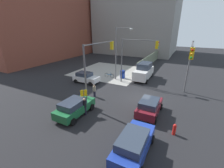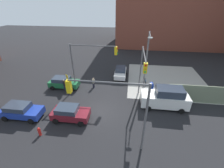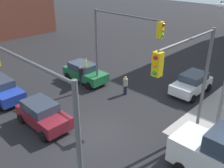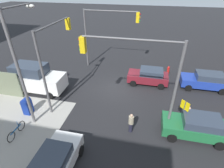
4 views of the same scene
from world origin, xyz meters
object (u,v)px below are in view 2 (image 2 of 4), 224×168
at_px(coupe_maroon, 70,113).
at_px(hatchback_blue, 21,111).
at_px(van_white_delivery, 165,98).
at_px(sedan_white, 120,72).
at_px(bicycle_leaning_on_fence, 145,82).
at_px(sedan_green, 64,82).
at_px(traffic_signal_se_corner, 115,103).
at_px(traffic_signal_nw_corner, 89,59).
at_px(street_lamp_corner, 147,59).
at_px(pedestrian_crossing, 64,85).
at_px(mailbox_blue, 151,87).
at_px(pedestrian_waiting, 93,83).
at_px(traffic_signal_ne_corner, 142,68).
at_px(fire_hydrant, 39,131).

xyz_separation_m(coupe_maroon, hatchback_blue, (-5.39, -0.30, 0.00)).
height_order(hatchback_blue, van_white_delivery, van_white_delivery).
bearing_deg(sedan_white, bicycle_leaning_on_fence, -26.06).
relative_size(sedan_green, van_white_delivery, 0.78).
xyz_separation_m(traffic_signal_se_corner, sedan_green, (-8.46, 9.13, -3.82)).
xyz_separation_m(sedan_green, van_white_delivery, (13.76, -2.83, 0.44)).
xyz_separation_m(hatchback_blue, van_white_delivery, (15.77, 3.79, 0.44)).
relative_size(traffic_signal_se_corner, van_white_delivery, 1.20).
bearing_deg(hatchback_blue, traffic_signal_nw_corner, 46.44).
height_order(traffic_signal_nw_corner, coupe_maroon, traffic_signal_nw_corner).
xyz_separation_m(street_lamp_corner, pedestrian_crossing, (-10.98, -1.63, -3.79)).
distance_m(sedan_green, pedestrian_crossing, 0.97).
height_order(traffic_signal_se_corner, mailbox_blue, traffic_signal_se_corner).
height_order(van_white_delivery, pedestrian_crossing, van_white_delivery).
xyz_separation_m(van_white_delivery, pedestrian_crossing, (-13.27, 2.00, -0.37)).
relative_size(pedestrian_crossing, pedestrian_waiting, 1.12).
distance_m(sedan_white, pedestrian_waiting, 5.36).
relative_size(coupe_maroon, pedestrian_waiting, 2.52).
distance_m(traffic_signal_ne_corner, pedestrian_waiting, 8.01).
height_order(traffic_signal_se_corner, fire_hydrant, traffic_signal_se_corner).
bearing_deg(traffic_signal_se_corner, sedan_green, 132.83).
relative_size(traffic_signal_ne_corner, sedan_white, 1.67).
xyz_separation_m(traffic_signal_se_corner, hatchback_blue, (-10.47, 2.51, -3.82)).
height_order(traffic_signal_ne_corner, pedestrian_crossing, traffic_signal_ne_corner).
distance_m(sedan_white, pedestrian_crossing, 9.15).
xyz_separation_m(traffic_signal_se_corner, traffic_signal_ne_corner, (2.33, 7.00, -0.05)).
bearing_deg(sedan_white, traffic_signal_se_corner, -87.78).
relative_size(mailbox_blue, bicycle_leaning_on_fence, 0.82).
distance_m(traffic_signal_se_corner, pedestrian_crossing, 12.10).
distance_m(coupe_maroon, hatchback_blue, 5.40).
xyz_separation_m(traffic_signal_nw_corner, fire_hydrant, (-2.87, -8.70, -4.18)).
relative_size(traffic_signal_se_corner, sedan_green, 1.53).
bearing_deg(hatchback_blue, van_white_delivery, 13.51).
distance_m(traffic_signal_ne_corner, fire_hydrant, 12.34).
relative_size(sedan_white, bicycle_leaning_on_fence, 2.23).
relative_size(sedan_green, hatchback_blue, 0.97).
bearing_deg(van_white_delivery, traffic_signal_ne_corner, 166.78).
height_order(sedan_white, pedestrian_crossing, pedestrian_crossing).
bearing_deg(coupe_maroon, sedan_green, 118.14).
height_order(fire_hydrant, pedestrian_crossing, pedestrian_crossing).
relative_size(mailbox_blue, pedestrian_waiting, 0.91).
distance_m(sedan_green, van_white_delivery, 14.06).
xyz_separation_m(traffic_signal_ne_corner, street_lamp_corner, (0.68, 2.93, 0.08)).
bearing_deg(mailbox_blue, van_white_delivery, -68.34).
distance_m(street_lamp_corner, mailbox_blue, 4.09).
xyz_separation_m(street_lamp_corner, bicycle_leaning_on_fence, (0.42, 1.77, -4.35)).
xyz_separation_m(traffic_signal_se_corner, mailbox_blue, (4.03, 9.50, -3.90)).
bearing_deg(street_lamp_corner, fire_hydrant, -136.59).
xyz_separation_m(mailbox_blue, pedestrian_waiting, (-8.20, 0.20, 0.04)).
bearing_deg(pedestrian_crossing, traffic_signal_nw_corner, -31.89).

